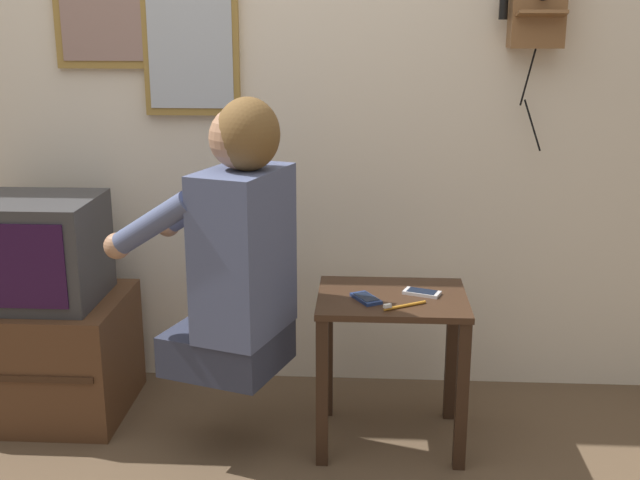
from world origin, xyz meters
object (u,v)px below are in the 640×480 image
Objects in this scene: person at (236,246)px; framed_picture at (105,12)px; cell_phone_spare at (422,292)px; television at (33,250)px; wall_phone_antique at (538,0)px; wall_mirror at (191,40)px; cell_phone_held at (366,298)px; toothbrush at (402,306)px.

person is 2.21× the size of framed_picture.
cell_phone_spare is at bearing -21.29° from framed_picture.
television is (-0.79, 0.25, -0.10)m from person.
person is 1.23× the size of wall_phone_antique.
cell_phone_held is (0.68, -0.53, -0.83)m from wall_mirror.
television is at bearing -148.09° from wall_mirror.
person is 6.68× the size of cell_phone_held.
toothbrush is at bearing -59.20° from cell_phone_held.
toothbrush is at bearing -11.08° from television.
television is 1.14× the size of framed_picture.
cell_phone_spare is at bearing -8.82° from cell_phone_held.
person is 6.36× the size of toothbrush.
wall_phone_antique is at bearing -23.10° from cell_phone_spare.
wall_phone_antique is 5.16× the size of toothbrush.
wall_mirror reaches higher than cell_phone_spare.
framed_picture reaches higher than wall_mirror.
television is at bearing -170.74° from wall_phone_antique.
framed_picture is (0.22, 0.34, 0.84)m from television.
cell_phone_spare is at bearing -59.24° from person.
toothbrush reaches higher than cell_phone_held.
wall_mirror is at bearing -0.56° from framed_picture.
person is 1.11m from framed_picture.
toothbrush is (0.12, -0.07, 0.00)m from cell_phone_held.
wall_mirror is 1.29m from cell_phone_spare.
cell_phone_held is (1.22, -0.19, -0.09)m from television.
television is 3.45× the size of cell_phone_held.
person is 0.84m from television.
wall_phone_antique reaches higher than cell_phone_held.
toothbrush is at bearing -37.04° from wall_mirror.
cell_phone_held is 0.13m from toothbrush.
toothbrush is (-0.48, -0.56, -0.97)m from wall_phone_antique.
cell_phone_held is at bearing 28.93° from toothbrush.
person reaches higher than television.
wall_mirror is 3.90× the size of toothbrush.
person is 1.40m from wall_phone_antique.
framed_picture is 2.88× the size of toothbrush.
wall_phone_antique is 1.60m from framed_picture.
framed_picture is at bearing 178.41° from wall_phone_antique.
cell_phone_held is (0.43, 0.06, -0.19)m from person.
person is at bearing -46.13° from framed_picture.
television is at bearing -122.93° from framed_picture.
wall_mirror reaches higher than television.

